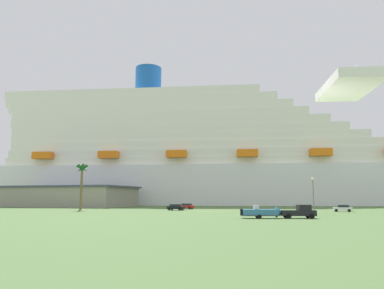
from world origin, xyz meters
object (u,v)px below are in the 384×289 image
at_px(cruise_ship, 205,160).
at_px(street_lamp, 313,190).
at_px(parked_car_red_hatchback, 186,206).
at_px(parked_car_black_coupe, 176,207).
at_px(palm_tree, 82,174).
at_px(parked_car_white_van, 343,208).
at_px(pickup_truck, 299,212).
at_px(small_boat_on_trailer, 264,212).

bearing_deg(cruise_ship, street_lamp, -65.34).
distance_m(parked_car_red_hatchback, parked_car_black_coupe, 9.79).
distance_m(palm_tree, parked_car_white_van, 66.45).
relative_size(pickup_truck, small_boat_on_trailer, 0.75).
bearing_deg(pickup_truck, parked_car_red_hatchback, 125.47).
bearing_deg(parked_car_red_hatchback, cruise_ship, 93.31).
distance_m(cruise_ship, parked_car_black_coupe, 64.98).
relative_size(small_boat_on_trailer, parked_car_black_coupe, 1.69).
distance_m(small_boat_on_trailer, parked_car_red_hatchback, 45.48).
relative_size(parked_car_red_hatchback, parked_car_white_van, 1.06).
bearing_deg(pickup_truck, parked_car_white_van, 66.37).
bearing_deg(palm_tree, street_lamp, -10.56).
xyz_separation_m(parked_car_black_coupe, parked_car_white_van, (40.60, -0.40, -0.00)).
relative_size(small_boat_on_trailer, palm_tree, 0.64).
bearing_deg(parked_car_white_van, street_lamp, -121.51).
height_order(small_boat_on_trailer, palm_tree, palm_tree).
height_order(cruise_ship, parked_car_white_van, cruise_ship).
bearing_deg(street_lamp, cruise_ship, 114.66).
distance_m(parked_car_black_coupe, parked_car_white_van, 40.60).
bearing_deg(palm_tree, parked_car_white_van, 2.22).
bearing_deg(parked_car_black_coupe, cruise_ship, 92.24).
distance_m(street_lamp, parked_car_white_van, 16.12).
xyz_separation_m(street_lamp, parked_car_red_hatchback, (-31.84, 23.48, -4.05)).
relative_size(parked_car_black_coupe, parked_car_white_van, 1.04).
distance_m(pickup_truck, parked_car_white_van, 31.08).
height_order(pickup_truck, small_boat_on_trailer, pickup_truck).
height_order(pickup_truck, parked_car_white_van, pickup_truck).
bearing_deg(cruise_ship, parked_car_white_van, -55.52).
distance_m(small_boat_on_trailer, parked_car_white_van, 34.78).
bearing_deg(small_boat_on_trailer, street_lamp, 58.74).
relative_size(street_lamp, parked_car_white_van, 1.66).
xyz_separation_m(small_boat_on_trailer, parked_car_black_coupe, (-22.49, 30.09, -0.13)).
height_order(cruise_ship, pickup_truck, cruise_ship).
bearing_deg(small_boat_on_trailer, parked_car_white_van, 58.63).
bearing_deg(cruise_ship, pickup_truck, -71.45).
height_order(palm_tree, parked_car_red_hatchback, palm_tree).
height_order(palm_tree, street_lamp, palm_tree).
bearing_deg(parked_car_black_coupe, small_boat_on_trailer, -53.23).
bearing_deg(parked_car_black_coupe, street_lamp, -22.90).
bearing_deg(parked_car_red_hatchback, street_lamp, -36.41).
relative_size(pickup_truck, parked_car_black_coupe, 1.26).
distance_m(pickup_truck, parked_car_red_hatchback, 47.46).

